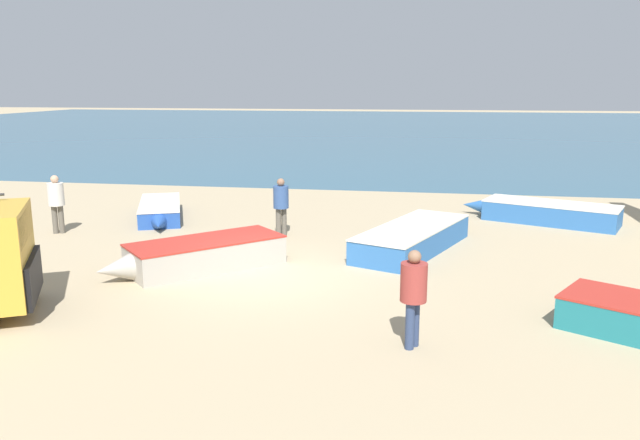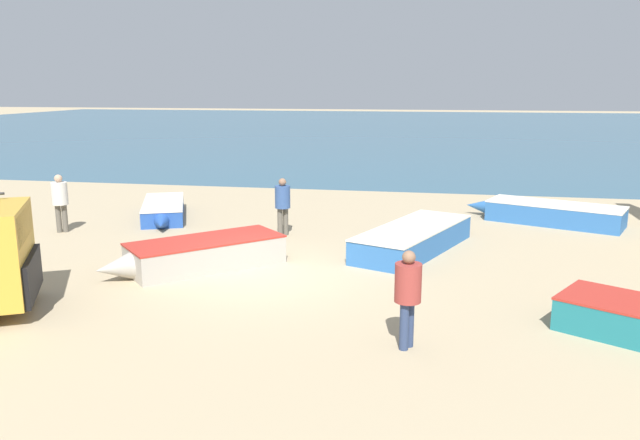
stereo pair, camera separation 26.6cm
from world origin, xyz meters
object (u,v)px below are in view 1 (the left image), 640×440
Objects in this scene: fisherman_0 at (413,290)px; fishing_rowboat_4 at (200,255)px; fisherman_2 at (281,202)px; fishing_rowboat_1 at (415,237)px; fishing_rowboat_3 at (545,212)px; fishing_rowboat_0 at (160,211)px; fisherman_1 at (56,199)px.

fishing_rowboat_4 is at bearing -9.23° from fisherman_0.
fisherman_2 is at bearing -34.61° from fisherman_0.
fishing_rowboat_1 is 1.10× the size of fishing_rowboat_3.
fishing_rowboat_0 is 0.80× the size of fishing_rowboat_1.
fishing_rowboat_1 is 10.29m from fisherman_1.
fisherman_1 is at bearing 111.95° from fishing_rowboat_1.
fishing_rowboat_3 is (12.15, 1.56, 0.06)m from fishing_rowboat_0.
fishing_rowboat_4 is 2.25× the size of fisherman_1.
fisherman_1 is (-5.34, 2.74, 0.68)m from fishing_rowboat_4.
fishing_rowboat_3 is 8.41m from fisherman_2.
fishing_rowboat_1 is 3.23× the size of fisherman_2.
fishing_rowboat_0 is 12.13m from fisherman_0.
fishing_rowboat_3 is at bearing 172.88° from fishing_rowboat_4.
fishing_rowboat_0 is at bearing 95.66° from fishing_rowboat_1.
fishing_rowboat_1 is at bearing -115.08° from fisherman_1.
fishing_rowboat_3 is 14.78m from fisherman_1.
fisherman_0 is 12.20m from fisherman_1.
fishing_rowboat_3 is 11.12m from fisherman_0.
fishing_rowboat_3 is (3.96, 3.96, 0.00)m from fishing_rowboat_1.
fishing_rowboat_3 is 11.13m from fishing_rowboat_4.
fishing_rowboat_0 is 12.25m from fishing_rowboat_3.
fishing_rowboat_0 is at bearing -101.71° from fishing_rowboat_4.
fisherman_0 is at bearing -157.29° from fishing_rowboat_1.
fisherman_0 reaches higher than fishing_rowboat_4.
fisherman_1 is at bearing 38.14° from fishing_rowboat_3.
fisherman_0 is (-3.87, -10.40, 0.67)m from fishing_rowboat_3.
fisherman_1 reaches higher than fishing_rowboat_4.
fishing_rowboat_4 is at bearing 59.59° from fishing_rowboat_3.
fisherman_1 reaches higher than fishing_rowboat_1.
fishing_rowboat_1 is at bearing -132.89° from fisherman_2.
fishing_rowboat_4 is at bearing -142.28° from fisherman_1.
fisherman_1 is (-2.08, -2.40, 0.75)m from fishing_rowboat_0.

